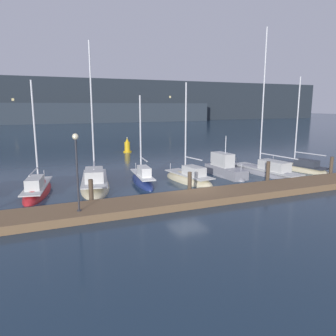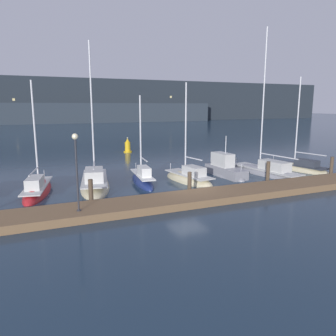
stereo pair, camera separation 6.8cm
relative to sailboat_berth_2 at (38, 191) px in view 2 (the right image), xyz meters
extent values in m
plane|color=#1E3347|center=(9.60, -4.32, -0.12)|extent=(400.00, 400.00, 0.00)
cube|color=brown|center=(9.60, -6.24, 0.10)|extent=(35.84, 2.80, 0.45)
cylinder|color=#4C3D2D|center=(2.92, -4.59, 0.71)|extent=(0.28, 0.28, 1.66)
cylinder|color=#4C3D2D|center=(9.60, -4.59, 0.67)|extent=(0.28, 0.28, 1.58)
cylinder|color=#4C3D2D|center=(16.28, -4.59, 0.81)|extent=(0.28, 0.28, 1.86)
cylinder|color=#4C3D2D|center=(22.97, -4.59, 0.78)|extent=(0.28, 0.28, 1.80)
ellipsoid|color=red|center=(0.01, 0.06, -0.12)|extent=(2.85, 6.91, 1.42)
cube|color=silver|center=(0.01, 0.06, 0.40)|extent=(2.39, 5.80, 0.08)
cube|color=silver|center=(-0.15, -0.73, 0.79)|extent=(1.34, 2.30, 0.71)
cylinder|color=silver|center=(0.12, 0.59, 4.00)|extent=(0.12, 0.12, 7.21)
cylinder|color=silver|center=(-0.17, -0.86, 1.58)|extent=(0.67, 2.92, 0.09)
cylinder|color=silver|center=(0.62, 3.10, 0.65)|extent=(0.04, 0.04, 0.50)
ellipsoid|color=beige|center=(4.03, 0.17, -0.12)|extent=(3.59, 8.01, 1.31)
cube|color=silver|center=(4.03, 0.17, 0.56)|extent=(3.02, 6.73, 0.08)
cube|color=silver|center=(3.85, -0.74, 1.01)|extent=(1.73, 2.68, 0.81)
cylinder|color=silver|center=(4.15, 0.78, 5.52)|extent=(0.12, 0.12, 9.92)
cylinder|color=silver|center=(3.83, -0.83, 1.73)|extent=(0.73, 3.25, 0.09)
cylinder|color=silver|center=(4.72, 3.67, 0.81)|extent=(0.04, 0.04, 0.50)
ellipsoid|color=navy|center=(7.75, -0.01, -0.12)|extent=(1.86, 5.72, 1.11)
cube|color=silver|center=(7.75, -0.01, 0.55)|extent=(1.56, 4.80, 0.08)
cube|color=silver|center=(7.67, -0.68, 0.95)|extent=(0.94, 1.87, 0.70)
cylinder|color=silver|center=(7.80, 0.44, 3.62)|extent=(0.12, 0.12, 6.12)
cylinder|color=silver|center=(7.67, -0.64, 1.87)|extent=(0.33, 2.15, 0.09)
cylinder|color=silver|center=(8.03, 2.56, 0.80)|extent=(0.04, 0.04, 0.50)
ellipsoid|color=beige|center=(11.30, -1.08, -0.12)|extent=(2.65, 6.07, 1.50)
cube|color=silver|center=(11.30, -1.08, 0.48)|extent=(2.23, 5.10, 0.08)
cube|color=silver|center=(11.41, -1.77, 0.87)|extent=(1.33, 2.02, 0.70)
cylinder|color=silver|center=(11.23, -0.61, 4.07)|extent=(0.12, 0.12, 7.18)
cylinder|color=silver|center=(11.40, -1.68, 1.85)|extent=(0.43, 2.14, 0.09)
cylinder|color=silver|center=(10.88, 1.59, 0.73)|extent=(0.04, 0.04, 0.50)
ellipsoid|color=gray|center=(15.22, -0.43, -0.12)|extent=(1.74, 5.09, 1.02)
cube|color=gray|center=(15.22, -0.43, 0.27)|extent=(1.60, 4.58, 0.79)
cube|color=silver|center=(15.19, 0.08, 1.25)|extent=(1.13, 2.25, 1.16)
cube|color=black|center=(15.15, 1.08, 1.42)|extent=(0.93, 0.28, 0.52)
cylinder|color=silver|center=(15.21, -0.33, 2.59)|extent=(0.07, 0.07, 1.53)
cylinder|color=silver|center=(15.31, -2.54, 0.97)|extent=(0.04, 0.04, 0.60)
ellipsoid|color=gray|center=(18.95, -1.10, -0.12)|extent=(3.02, 8.63, 1.32)
cube|color=silver|center=(18.95, -1.10, 0.33)|extent=(2.53, 7.25, 0.08)
cube|color=silver|center=(19.06, -2.11, 0.79)|extent=(1.54, 2.83, 0.84)
cylinder|color=silver|center=(18.87, -0.43, 6.38)|extent=(0.12, 0.12, 12.10)
cylinder|color=silver|center=(19.10, -2.46, 1.68)|extent=(0.55, 4.07, 0.09)
cylinder|color=silver|center=(18.51, 2.76, 0.58)|extent=(0.04, 0.04, 0.50)
ellipsoid|color=beige|center=(23.02, -0.98, -0.12)|extent=(2.92, 6.63, 1.28)
cube|color=#333842|center=(23.02, -0.98, 0.38)|extent=(2.46, 5.57, 0.08)
cube|color=#333842|center=(23.17, -1.74, 0.71)|extent=(1.40, 2.21, 0.58)
cylinder|color=silver|center=(22.92, -0.48, 4.43)|extent=(0.12, 0.12, 8.11)
cylinder|color=silver|center=(23.22, -1.99, 1.57)|extent=(0.69, 3.03, 0.09)
cylinder|color=silver|center=(22.44, 1.91, 0.63)|extent=(0.04, 0.04, 0.50)
cylinder|color=gold|center=(11.54, 17.13, -0.04)|extent=(1.08, 1.08, 0.16)
cylinder|color=gold|center=(11.54, 17.13, 0.63)|extent=(0.72, 0.72, 1.18)
cone|color=gold|center=(11.54, 17.13, 1.47)|extent=(0.50, 0.50, 0.50)
sphere|color=#F9EAB7|center=(11.54, 17.13, 1.77)|extent=(0.16, 0.16, 0.16)
cylinder|color=#2D2D33|center=(1.90, -6.64, 0.36)|extent=(0.24, 0.24, 0.06)
cylinder|color=#2D2D33|center=(1.90, -6.64, 2.29)|extent=(0.10, 0.10, 3.80)
sphere|color=#F9EAB7|center=(1.90, -6.64, 4.33)|extent=(0.32, 0.32, 0.32)
cube|color=#232B33|center=(9.60, 106.57, 7.78)|extent=(240.00, 16.00, 15.80)
cube|color=#2C363F|center=(-5.56, 96.57, 3.32)|extent=(144.00, 10.00, 6.88)
cube|color=#F4DB8C|center=(-3.88, 98.52, 7.84)|extent=(0.80, 0.10, 0.80)
cube|color=#F4DB8C|center=(22.87, 98.52, 4.08)|extent=(0.80, 0.10, 0.80)
cube|color=#F4DB8C|center=(53.31, 98.52, 9.29)|extent=(0.80, 0.10, 0.80)
cube|color=#F4DB8C|center=(26.52, 98.52, 1.87)|extent=(0.80, 0.10, 0.80)
cube|color=#F4DB8C|center=(32.42, 98.52, 2.62)|extent=(0.80, 0.10, 0.80)
cube|color=#F4DB8C|center=(58.23, 98.52, 4.83)|extent=(0.80, 0.10, 0.80)
camera|label=1|loc=(-0.38, -24.01, 5.90)|focal=35.00mm
camera|label=2|loc=(-0.32, -24.03, 5.90)|focal=35.00mm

